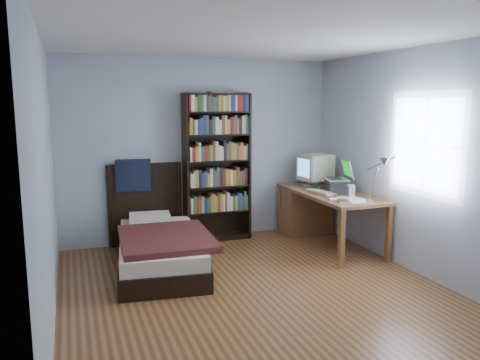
{
  "coord_description": "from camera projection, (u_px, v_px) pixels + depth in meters",
  "views": [
    {
      "loc": [
        -1.71,
        -4.16,
        1.88
      ],
      "look_at": [
        0.08,
        0.7,
        1.04
      ],
      "focal_mm": 35.0,
      "sensor_mm": 36.0,
      "label": 1
    }
  ],
  "objects": [
    {
      "name": "soda_can",
      "position": [
        316.0,
        186.0,
        6.3
      ],
      "size": [
        0.06,
        0.06,
        0.11
      ],
      "primitive_type": "cylinder",
      "color": "#07380E",
      "rests_on": "desk"
    },
    {
      "name": "room",
      "position": [
        260.0,
        169.0,
        4.54
      ],
      "size": [
        4.2,
        4.24,
        2.5
      ],
      "color": "brown",
      "rests_on": "ground"
    },
    {
      "name": "phone_silver",
      "position": [
        329.0,
        197.0,
        5.79
      ],
      "size": [
        0.07,
        0.1,
        0.02
      ],
      "primitive_type": "cube",
      "rotation": [
        0.0,
        0.0,
        0.33
      ],
      "color": "silver",
      "rests_on": "desk"
    },
    {
      "name": "external_drive",
      "position": [
        343.0,
        201.0,
        5.54
      ],
      "size": [
        0.14,
        0.14,
        0.02
      ],
      "primitive_type": "cube",
      "rotation": [
        0.0,
        0.0,
        -0.26
      ],
      "color": "#969699",
      "rests_on": "desk"
    },
    {
      "name": "speaker",
      "position": [
        351.0,
        191.0,
        5.82
      ],
      "size": [
        0.1,
        0.1,
        0.16
      ],
      "primitive_type": "cube",
      "rotation": [
        0.0,
        0.0,
        -0.29
      ],
      "color": "#969699",
      "rests_on": "desk"
    },
    {
      "name": "keyboard",
      "position": [
        321.0,
        192.0,
        6.09
      ],
      "size": [
        0.24,
        0.45,
        0.04
      ],
      "primitive_type": "cube",
      "rotation": [
        0.0,
        0.07,
        0.18
      ],
      "color": "beige",
      "rests_on": "desk"
    },
    {
      "name": "desk_lamp",
      "position": [
        382.0,
        166.0,
        5.06
      ],
      "size": [
        0.23,
        0.51,
        0.6
      ],
      "color": "#99999E",
      "rests_on": "desk"
    },
    {
      "name": "bookshelf",
      "position": [
        217.0,
        167.0,
        6.43
      ],
      "size": [
        0.91,
        0.3,
        2.02
      ],
      "color": "black",
      "rests_on": "floor"
    },
    {
      "name": "laptop",
      "position": [
        337.0,
        183.0,
        6.17
      ],
      "size": [
        0.43,
        0.41,
        0.43
      ],
      "color": "#2D2D30",
      "rests_on": "desk"
    },
    {
      "name": "bed",
      "position": [
        158.0,
        244.0,
        5.49
      ],
      "size": [
        1.14,
        2.05,
        1.16
      ],
      "color": "black",
      "rests_on": "floor"
    },
    {
      "name": "crt_monitor",
      "position": [
        315.0,
        168.0,
        6.6
      ],
      "size": [
        0.44,
        0.4,
        0.46
      ],
      "color": "beige",
      "rests_on": "desk"
    },
    {
      "name": "desk",
      "position": [
        312.0,
        207.0,
        6.67
      ],
      "size": [
        0.75,
        1.73,
        0.73
      ],
      "color": "brown",
      "rests_on": "floor"
    },
    {
      "name": "mouse",
      "position": [
        317.0,
        188.0,
        6.39
      ],
      "size": [
        0.06,
        0.1,
        0.03
      ],
      "primitive_type": "ellipsoid",
      "color": "silver",
      "rests_on": "desk"
    },
    {
      "name": "phone_grey",
      "position": [
        330.0,
        200.0,
        5.62
      ],
      "size": [
        0.05,
        0.1,
        0.02
      ],
      "primitive_type": "cube",
      "rotation": [
        0.0,
        0.0,
        -0.06
      ],
      "color": "#969699",
      "rests_on": "desk"
    }
  ]
}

